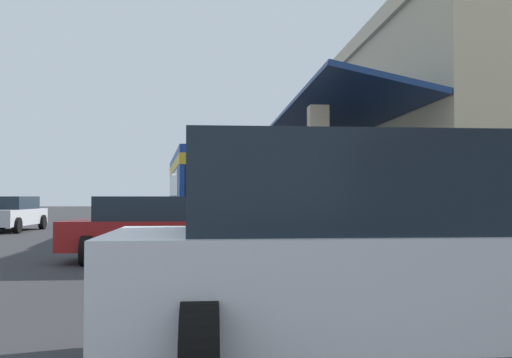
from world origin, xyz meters
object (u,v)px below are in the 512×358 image
(transit_bus, at_px, (205,187))
(parked_sedan_tan, at_px, (355,243))
(parked_sedan_red, at_px, (160,228))
(parked_sedan_silver, at_px, (10,213))
(parked_suv_white, at_px, (385,248))
(pedestrian, at_px, (261,215))
(potted_palm, at_px, (306,215))

(transit_bus, height_order, parked_sedan_tan, transit_bus)
(parked_sedan_red, height_order, parked_sedan_silver, same)
(parked_suv_white, relative_size, parked_sedan_silver, 1.07)
(transit_bus, xyz_separation_m, parked_sedan_silver, (-1.63, -8.23, -1.10))
(parked_sedan_silver, height_order, pedestrian, pedestrian)
(parked_suv_white, distance_m, parked_sedan_tan, 3.94)
(parked_sedan_red, bearing_deg, transit_bus, 174.61)
(parked_sedan_tan, xyz_separation_m, potted_palm, (-12.60, 1.41, 0.03))
(parked_suv_white, xyz_separation_m, parked_sedan_tan, (-3.86, 0.73, -0.27))
(parked_suv_white, distance_m, pedestrian, 10.17)
(parked_sedan_silver, xyz_separation_m, potted_palm, (3.82, 12.02, 0.03))
(parked_sedan_tan, bearing_deg, parked_sedan_red, -143.63)
(parked_suv_white, xyz_separation_m, potted_palm, (-16.46, 2.14, -0.23))
(parked_sedan_tan, distance_m, potted_palm, 12.68)
(potted_palm, bearing_deg, transit_bus, -120.01)
(parked_sedan_red, bearing_deg, parked_sedan_silver, -148.55)
(parked_sedan_tan, bearing_deg, parked_suv_white, -10.72)
(parked_sedan_silver, height_order, parked_sedan_tan, same)
(potted_palm, bearing_deg, parked_sedan_silver, -107.64)
(parked_suv_white, distance_m, parked_sedan_silver, 22.56)
(transit_bus, distance_m, parked_sedan_silver, 8.46)
(parked_sedan_silver, bearing_deg, potted_palm, 72.36)
(transit_bus, relative_size, parked_sedan_tan, 2.47)
(parked_sedan_silver, relative_size, pedestrian, 2.58)
(parked_suv_white, height_order, parked_sedan_tan, parked_suv_white)
(transit_bus, xyz_separation_m, potted_palm, (2.19, 3.79, -1.07))
(potted_palm, bearing_deg, parked_suv_white, -7.41)
(parked_sedan_silver, relative_size, parked_sedan_tan, 0.97)
(potted_palm, bearing_deg, pedestrian, -20.00)
(parked_sedan_tan, height_order, pedestrian, pedestrian)
(transit_bus, height_order, pedestrian, transit_bus)
(parked_suv_white, relative_size, pedestrian, 2.76)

